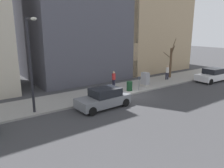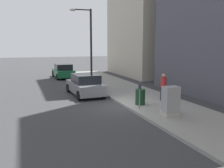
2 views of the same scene
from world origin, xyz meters
The scene contains 9 objects.
ground_plane centered at (0.00, 0.00, 0.00)m, with size 120.00×120.00×0.00m, color #38383A.
sidewalk centered at (2.00, 0.00, 0.07)m, with size 4.00×36.00×0.15m, color gray.
parked_car_grey centered at (-1.24, 3.80, 0.74)m, with size 2.06×4.26×1.52m.
parked_car_green centered at (-1.19, 13.69, 0.74)m, with size 1.97×4.22×1.52m.
parking_meter centered at (0.45, -1.43, 0.98)m, with size 0.14×0.10×1.35m.
utility_box centered at (1.30, -3.10, 0.85)m, with size 0.83×0.61×1.43m.
streetlamp centered at (0.28, 8.57, 4.02)m, with size 1.97×0.32×6.50m.
trash_bin centered at (0.90, -0.62, 0.60)m, with size 0.56×0.56×0.90m, color #14381E.
pedestrian_midblock centered at (2.74, -0.09, 1.09)m, with size 0.40×0.36×1.66m.
Camera 2 is at (-5.46, -13.23, 3.59)m, focal length 40.00 mm.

